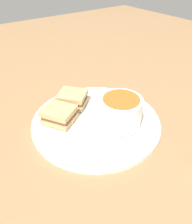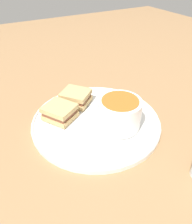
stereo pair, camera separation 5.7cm
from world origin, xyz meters
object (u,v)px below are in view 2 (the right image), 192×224
(soup_bowl, at_px, (119,113))
(sandwich_half_near, at_px, (76,97))
(spoon, at_px, (113,98))
(sandwich_half_far, at_px, (60,112))

(soup_bowl, distance_m, sandwich_half_near, 0.16)
(sandwich_half_near, bearing_deg, spoon, -20.22)
(sandwich_half_near, bearing_deg, sandwich_half_far, -146.26)
(spoon, xyz_separation_m, sandwich_half_near, (-0.11, 0.04, 0.01))
(soup_bowl, height_order, sandwich_half_near, soup_bowl)
(soup_bowl, bearing_deg, spoon, 63.05)
(spoon, bearing_deg, sandwich_half_far, 84.40)
(sandwich_half_near, xyz_separation_m, sandwich_half_far, (-0.07, -0.05, 0.00))
(sandwich_half_near, bearing_deg, soup_bowl, -71.50)
(soup_bowl, relative_size, sandwich_half_near, 1.04)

